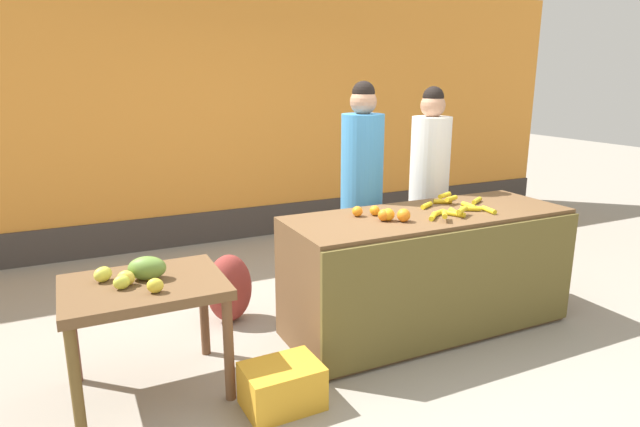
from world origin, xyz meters
The scene contains 11 objects.
ground_plane centered at (0.00, 0.00, 0.00)m, with size 24.00×24.00×0.00m, color gray.
market_wall_back centered at (0.00, 2.92, 1.41)m, with size 8.81×0.23×2.88m.
fruit_stall_counter centered at (0.48, -0.01, 0.45)m, with size 2.12×0.79×0.89m.
side_table_wooden centered at (-1.54, 0.00, 0.60)m, with size 0.91×0.69×0.70m.
banana_bunch_pile centered at (0.68, -0.03, 0.92)m, with size 0.75×0.59×0.07m.
orange_pile centered at (0.09, -0.02, 0.94)m, with size 0.30×0.34×0.09m.
mango_papaya_pile centered at (-1.55, 0.02, 0.76)m, with size 0.43×0.41×0.14m.
vendor_woman_blue_shirt centered at (0.27, 0.63, 0.92)m, with size 0.34×0.34×1.82m.
vendor_woman_white_shirt centered at (0.97, 0.67, 0.89)m, with size 0.34×0.34×1.78m.
produce_crate centered at (-0.88, -0.50, 0.13)m, with size 0.44×0.32×0.26m, color gold.
produce_sack centered at (-0.83, 0.73, 0.27)m, with size 0.36×0.30×0.54m, color maroon.
Camera 1 is at (-1.87, -3.08, 1.86)m, focal length 30.28 mm.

